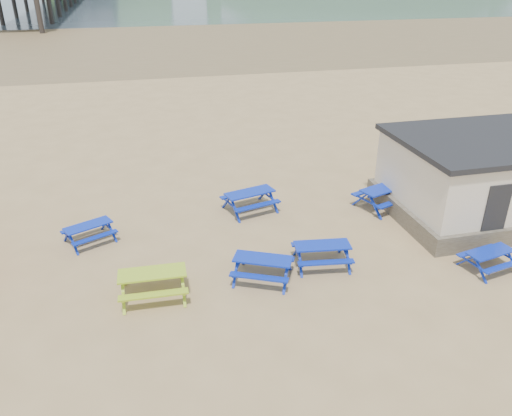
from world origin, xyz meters
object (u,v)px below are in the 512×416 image
object	(u,v)px
picnic_table_blue_b	(250,201)
picnic_table_yellow	(153,284)
picnic_table_blue_a	(89,233)
amenity_block	(488,176)

from	to	relation	value
picnic_table_blue_b	picnic_table_yellow	bearing A→B (deg)	-144.75
picnic_table_blue_a	amenity_block	size ratio (longest dim) A/B	0.28
picnic_table_blue_b	amenity_block	size ratio (longest dim) A/B	0.31
picnic_table_blue_a	picnic_table_blue_b	xyz separation A→B (m)	(6.14, 1.09, 0.07)
picnic_table_blue_a	picnic_table_blue_b	world-z (taller)	picnic_table_blue_b
picnic_table_blue_a	picnic_table_yellow	size ratio (longest dim) A/B	1.00
picnic_table_blue_a	amenity_block	distance (m)	15.22
picnic_table_yellow	amenity_block	distance (m)	13.39
picnic_table_blue_b	amenity_block	bearing A→B (deg)	-29.35
picnic_table_blue_a	picnic_table_blue_b	size ratio (longest dim) A/B	0.88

